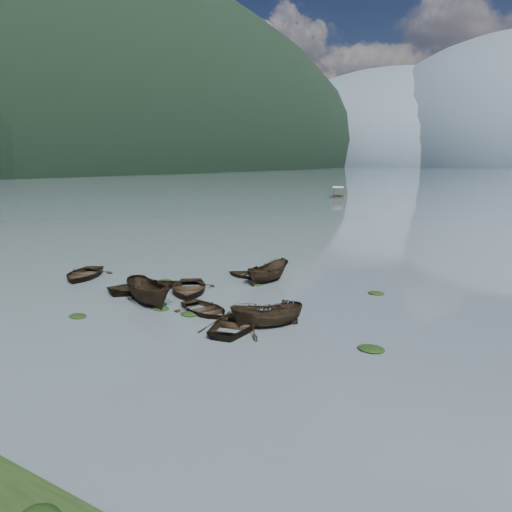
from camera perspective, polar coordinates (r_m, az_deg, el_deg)
The scene contains 20 objects.
ground_plane at distance 28.08m, azimuth -13.45°, elevation -7.91°, with size 2400.00×2400.00×0.00m, color #536067.
haze_mtn_a at distance 959.88m, azimuth 15.95°, elevation 9.89°, with size 520.00×520.00×280.00m, color #475666.
rowboat_0 at distance 40.71m, azimuth -19.12°, elevation -2.38°, with size 3.51×4.92×1.02m, color black.
rowboat_1 at distance 35.42m, azimuth -12.47°, elevation -3.95°, with size 3.57×5.00×1.04m, color black.
rowboat_2 at distance 32.07m, azimuth -12.04°, elevation -5.48°, with size 1.85×4.92×1.90m, color black.
rowboat_3 at distance 27.27m, azimuth -1.95°, elevation -8.17°, with size 3.48×4.87×1.01m, color black.
rowboat_4 at distance 29.91m, azimuth -5.83°, elevation -6.49°, with size 2.87×4.01×0.83m, color black.
rowboat_5 at distance 27.26m, azimuth 1.28°, elevation -8.17°, with size 1.56×4.13×1.60m, color black.
rowboat_6 at distance 34.45m, azimuth -7.70°, elevation -4.20°, with size 3.56×4.98×1.03m, color black.
rowboat_7 at distance 38.72m, azimuth -0.69°, elevation -2.43°, with size 2.72×3.81×0.79m, color black.
rowboat_8 at distance 37.24m, azimuth 1.39°, elevation -2.96°, with size 1.66×4.41×1.70m, color black.
weed_clump_0 at distance 30.77m, azimuth -19.71°, elevation -6.59°, with size 1.10×0.90×0.24m, color black.
weed_clump_1 at distance 30.98m, azimuth -10.82°, elevation -6.02°, with size 1.07×0.86×0.24m, color black.
weed_clump_2 at distance 29.61m, azimuth -7.59°, elevation -6.71°, with size 1.13×0.90×0.24m, color black.
weed_clump_3 at distance 29.57m, azimuth -2.53°, elevation -6.65°, with size 0.93×0.78×0.21m, color black.
weed_clump_4 at distance 24.77m, azimuth 13.03°, elevation -10.46°, with size 1.31×1.04×0.27m, color black.
weed_clump_5 at distance 37.94m, azimuth -10.27°, elevation -2.88°, with size 1.10×0.89×0.23m, color black.
weed_clump_6 at distance 36.18m, azimuth -0.07°, elevation -3.37°, with size 0.84×0.70×0.18m, color black.
weed_clump_7 at distance 34.82m, azimuth 13.57°, elevation -4.25°, with size 1.12×0.90×0.25m, color black.
pontoon_left at distance 125.45m, azimuth 9.34°, elevation 6.63°, with size 2.69×6.46×2.48m, color black, non-canonical shape.
Camera 1 is at (19.39, -18.28, 8.87)m, focal length 35.00 mm.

